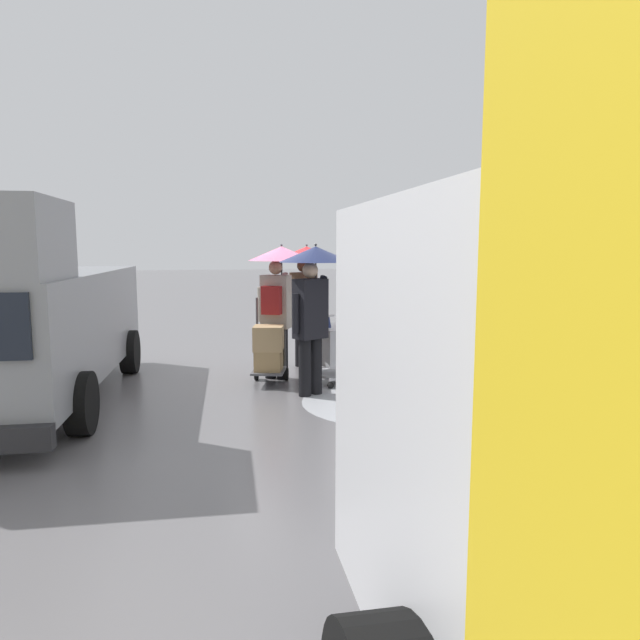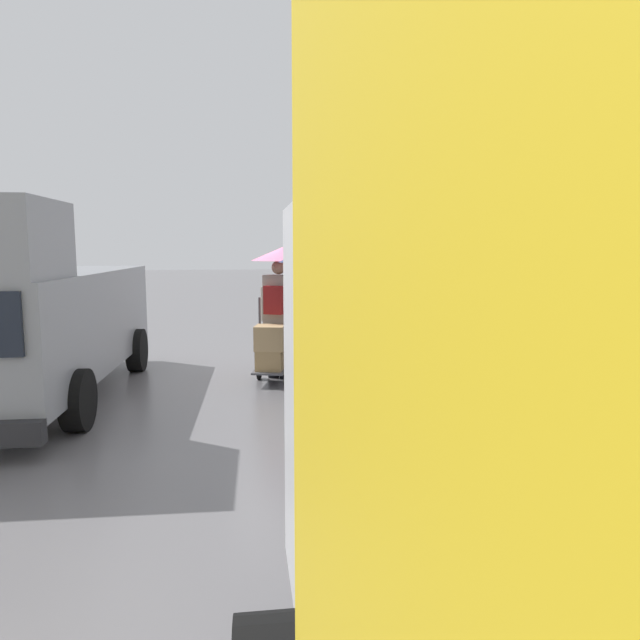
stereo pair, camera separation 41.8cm
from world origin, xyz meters
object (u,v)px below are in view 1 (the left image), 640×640
object	(u,v)px
hand_dolly_boxes	(269,349)
pedestrian_white_side	(279,281)
pedestrian_pink_side	(313,284)
pedestrian_black_side	(305,277)
cargo_van_parked_right	(25,318)
shopping_cart_vendor	(332,347)

from	to	relation	value
hand_dolly_boxes	pedestrian_white_side	world-z (taller)	pedestrian_white_side
pedestrian_pink_side	pedestrian_black_side	xyz separation A→B (m)	(-0.22, -1.83, 0.00)
cargo_van_parked_right	shopping_cart_vendor	xyz separation A→B (m)	(-4.22, -0.43, -0.61)
cargo_van_parked_right	hand_dolly_boxes	bearing A→B (deg)	-170.69
shopping_cart_vendor	pedestrian_black_side	world-z (taller)	pedestrian_black_side
shopping_cart_vendor	pedestrian_white_side	size ratio (longest dim) A/B	0.49
cargo_van_parked_right	pedestrian_black_side	bearing A→B (deg)	-157.75
hand_dolly_boxes	pedestrian_black_side	size ratio (longest dim) A/B	0.61
pedestrian_pink_side	pedestrian_black_side	size ratio (longest dim) A/B	1.00
pedestrian_black_side	cargo_van_parked_right	bearing A→B (deg)	22.25
shopping_cart_vendor	pedestrian_black_side	xyz separation A→B (m)	(0.19, -1.22, 1.02)
shopping_cart_vendor	pedestrian_black_side	bearing A→B (deg)	-81.10
pedestrian_pink_side	cargo_van_parked_right	bearing A→B (deg)	-2.78
pedestrian_pink_side	pedestrian_white_side	xyz separation A→B (m)	(0.34, -1.08, -0.01)
hand_dolly_boxes	pedestrian_black_side	xyz separation A→B (m)	(-0.78, -1.11, 1.04)
pedestrian_pink_side	pedestrian_white_side	bearing A→B (deg)	-72.45
hand_dolly_boxes	pedestrian_pink_side	world-z (taller)	pedestrian_pink_side
hand_dolly_boxes	pedestrian_pink_side	xyz separation A→B (m)	(-0.55, 0.72, 1.04)
cargo_van_parked_right	pedestrian_white_side	size ratio (longest dim) A/B	2.53
pedestrian_pink_side	pedestrian_white_side	world-z (taller)	same
pedestrian_black_side	pedestrian_white_side	world-z (taller)	same
cargo_van_parked_right	pedestrian_black_side	distance (m)	4.37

